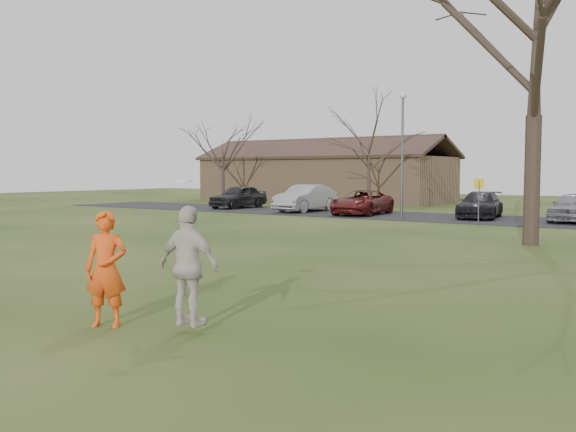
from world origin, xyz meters
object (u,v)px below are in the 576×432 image
at_px(lamp_post, 402,139).
at_px(car_2, 362,202).
at_px(car_0, 238,197).
at_px(car_3, 480,205).
at_px(car_4, 575,207).
at_px(big_tree, 536,27).
at_px(catching_play, 189,266).
at_px(car_1, 306,198).
at_px(player_defender, 106,269).
at_px(building, 324,177).

bearing_deg(lamp_post, car_2, 149.43).
height_order(car_0, car_3, car_0).
bearing_deg(car_0, car_4, 0.60).
relative_size(car_3, big_tree, 0.33).
distance_m(car_4, lamp_post, 8.59).
bearing_deg(car_2, catching_play, -72.47).
bearing_deg(car_3, car_0, 170.99).
distance_m(car_1, lamp_post, 8.28).
distance_m(player_defender, building, 42.76).
height_order(building, big_tree, big_tree).
relative_size(car_0, car_3, 0.95).
bearing_deg(car_4, car_2, -170.70).
height_order(catching_play, big_tree, big_tree).
distance_m(car_0, building, 12.69).
bearing_deg(car_4, car_0, -176.36).
relative_size(car_0, car_1, 0.91).
height_order(car_1, car_2, car_1).
xyz_separation_m(player_defender, building, (-19.43, 38.07, 1.04)).
bearing_deg(car_1, building, 117.07).
relative_size(car_4, catching_play, 1.92).
height_order(player_defender, catching_play, catching_play).
bearing_deg(car_3, catching_play, -90.80).
relative_size(car_2, big_tree, 0.34).
relative_size(car_3, lamp_post, 0.73).
xyz_separation_m(car_3, car_4, (4.45, -0.06, 0.04)).
bearing_deg(car_1, player_defender, -63.38).
bearing_deg(car_4, building, 153.10).
bearing_deg(building, catching_play, -61.11).
relative_size(player_defender, car_1, 0.37).
bearing_deg(player_defender, car_2, 80.38).
xyz_separation_m(car_0, car_3, (15.69, 0.14, -0.08)).
distance_m(car_1, catching_play, 28.35).
height_order(car_4, building, building).
xyz_separation_m(car_4, building, (-21.37, 12.50, 1.19)).
height_order(car_0, car_1, car_1).
distance_m(car_1, building, 14.73).
distance_m(player_defender, car_1, 28.06).
bearing_deg(player_defender, building, 87.93).
relative_size(catching_play, building, 0.10).
bearing_deg(car_1, car_3, 3.15).
distance_m(car_0, car_1, 5.54).
bearing_deg(catching_play, car_0, 127.93).
bearing_deg(big_tree, car_4, 93.41).
bearing_deg(car_2, car_0, 168.87).
bearing_deg(car_2, player_defender, -75.58).
distance_m(car_0, big_tree, 24.06).
xyz_separation_m(car_0, catching_play, (19.56, -25.10, 0.23)).
relative_size(car_1, car_3, 1.05).
height_order(car_0, car_2, car_0).
bearing_deg(big_tree, building, 133.73).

